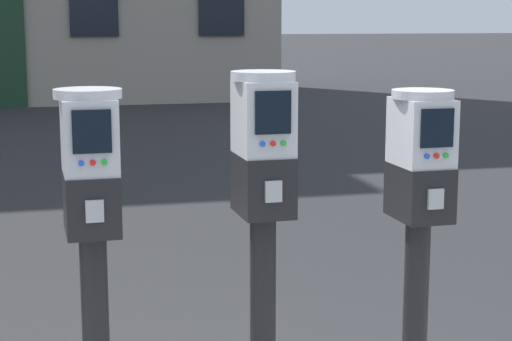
# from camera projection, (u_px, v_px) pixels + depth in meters

# --- Properties ---
(parking_meter_near_kerb) EXTENTS (0.22, 0.25, 1.31)m
(parking_meter_near_kerb) POSITION_uv_depth(u_px,v_px,m) (92.00, 215.00, 2.80)
(parking_meter_near_kerb) COLOR black
(parking_meter_near_kerb) RESTS_ON sidewalk_slab
(parking_meter_twin_adjacent) EXTENTS (0.22, 0.25, 1.36)m
(parking_meter_twin_adjacent) POSITION_uv_depth(u_px,v_px,m) (263.00, 197.00, 2.93)
(parking_meter_twin_adjacent) COLOR black
(parking_meter_twin_adjacent) RESTS_ON sidewalk_slab
(parking_meter_end_of_row) EXTENTS (0.22, 0.25, 1.29)m
(parking_meter_end_of_row) POSITION_uv_depth(u_px,v_px,m) (419.00, 203.00, 3.07)
(parking_meter_end_of_row) COLOR black
(parking_meter_end_of_row) RESTS_ON sidewalk_slab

